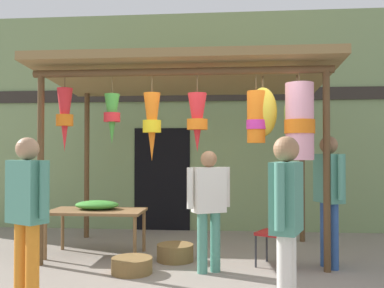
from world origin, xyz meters
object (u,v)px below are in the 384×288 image
(display_table, at_px, (97,214))
(shopper_by_bananas, at_px, (27,206))
(wicker_basket_by_table, at_px, (175,253))
(passerby_at_right, at_px, (209,201))
(customer_foreground, at_px, (329,189))
(folding_chair, at_px, (279,229))
(wicker_basket_spare, at_px, (132,265))
(flower_heap_on_table, at_px, (98,205))
(vendor_in_orange, at_px, (287,214))

(display_table, height_order, shopper_by_bananas, shopper_by_bananas)
(wicker_basket_by_table, distance_m, shopper_by_bananas, 2.43)
(shopper_by_bananas, xyz_separation_m, passerby_at_right, (1.73, 1.37, -0.09))
(customer_foreground, bearing_deg, folding_chair, -177.75)
(display_table, relative_size, wicker_basket_spare, 2.70)
(folding_chair, xyz_separation_m, passerby_at_right, (-0.92, -0.33, 0.40))
(flower_heap_on_table, bearing_deg, customer_foreground, -8.03)
(wicker_basket_spare, bearing_deg, display_table, 130.14)
(display_table, bearing_deg, vendor_in_orange, -44.30)
(wicker_basket_spare, height_order, passerby_at_right, passerby_at_right)
(customer_foreground, distance_m, shopper_by_bananas, 3.73)
(customer_foreground, bearing_deg, shopper_by_bananas, -152.37)
(folding_chair, relative_size, wicker_basket_spare, 1.63)
(flower_heap_on_table, bearing_deg, wicker_basket_spare, -51.73)
(flower_heap_on_table, xyz_separation_m, wicker_basket_spare, (0.74, -0.94, -0.64))
(wicker_basket_spare, height_order, customer_foreground, customer_foreground)
(flower_heap_on_table, bearing_deg, passerby_at_right, -25.63)
(folding_chair, bearing_deg, wicker_basket_spare, -166.51)
(display_table, height_order, flower_heap_on_table, flower_heap_on_table)
(wicker_basket_spare, bearing_deg, flower_heap_on_table, 128.27)
(flower_heap_on_table, xyz_separation_m, customer_foreground, (3.28, -0.46, 0.30))
(flower_heap_on_table, distance_m, wicker_basket_by_table, 1.39)
(vendor_in_orange, height_order, customer_foreground, customer_foreground)
(wicker_basket_by_table, bearing_deg, vendor_in_orange, -60.04)
(vendor_in_orange, height_order, passerby_at_right, vendor_in_orange)
(passerby_at_right, bearing_deg, display_table, 156.18)
(display_table, bearing_deg, folding_chair, -9.12)
(folding_chair, xyz_separation_m, wicker_basket_spare, (-1.88, -0.45, -0.41))
(folding_chair, bearing_deg, display_table, 170.88)
(vendor_in_orange, bearing_deg, customer_foreground, 67.90)
(display_table, relative_size, flower_heap_on_table, 2.12)
(display_table, xyz_separation_m, vendor_in_orange, (2.46, -2.40, 0.38))
(flower_heap_on_table, distance_m, wicker_basket_spare, 1.36)
(vendor_in_orange, distance_m, passerby_at_right, 1.82)
(flower_heap_on_table, relative_size, shopper_by_bananas, 0.39)
(folding_chair, xyz_separation_m, customer_foreground, (0.66, 0.03, 0.53))
(customer_foreground, bearing_deg, vendor_in_orange, -112.10)
(flower_heap_on_table, relative_size, wicker_basket_spare, 1.27)
(flower_heap_on_table, xyz_separation_m, wicker_basket_by_table, (1.21, -0.28, -0.62))
(flower_heap_on_table, bearing_deg, folding_chair, -10.54)
(flower_heap_on_table, xyz_separation_m, passerby_at_right, (1.71, -0.82, 0.17))
(folding_chair, relative_size, passerby_at_right, 0.54)
(customer_foreground, bearing_deg, wicker_basket_spare, -169.35)
(wicker_basket_spare, height_order, vendor_in_orange, vendor_in_orange)
(flower_heap_on_table, bearing_deg, vendor_in_orange, -45.03)
(wicker_basket_by_table, bearing_deg, flower_heap_on_table, 166.76)
(wicker_basket_by_table, bearing_deg, customer_foreground, -4.92)
(wicker_basket_by_table, distance_m, wicker_basket_spare, 0.80)
(display_table, distance_m, wicker_basket_by_table, 1.31)
(flower_heap_on_table, relative_size, wicker_basket_by_table, 1.28)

